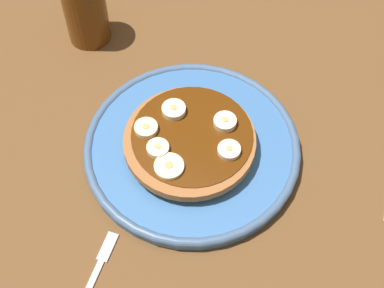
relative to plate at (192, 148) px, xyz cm
name	(u,v)px	position (x,y,z in cm)	size (l,w,h in cm)	color
ground_plane	(192,159)	(0.00, 0.00, -2.54)	(140.00, 140.00, 3.00)	brown
plate	(192,148)	(0.00, 0.00, 0.00)	(26.39, 26.39, 1.93)	#3F72B2
pancake_stack	(193,143)	(0.40, -0.35, 1.76)	(15.70, 15.92, 2.38)	tan
banana_slice_0	(158,149)	(-2.33, -3.85, 3.21)	(2.63, 2.63, 0.92)	#FCF3BB
banana_slice_1	(174,110)	(-3.56, 1.82, 3.26)	(2.91, 2.91, 1.02)	#FAF3BD
banana_slice_2	(230,149)	(4.90, 0.27, 3.20)	(2.69, 2.69, 0.90)	#FBE5C4
banana_slice_3	(225,122)	(2.66, 3.25, 3.28)	(2.76, 2.76, 1.06)	#EFE5BD
banana_slice_4	(172,168)	(0.32, -5.25, 3.11)	(3.45, 3.45, 0.71)	#F2EEB7
banana_slice_5	(146,128)	(-5.03, -2.10, 3.21)	(2.81, 2.81, 0.93)	#F9E6B2
fork	(93,279)	(-1.20, -19.39, -0.79)	(3.40, 12.95, 0.50)	silver
syrup_bottle	(84,4)	(-22.39, 10.09, 4.95)	(5.89, 5.89, 13.52)	brown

